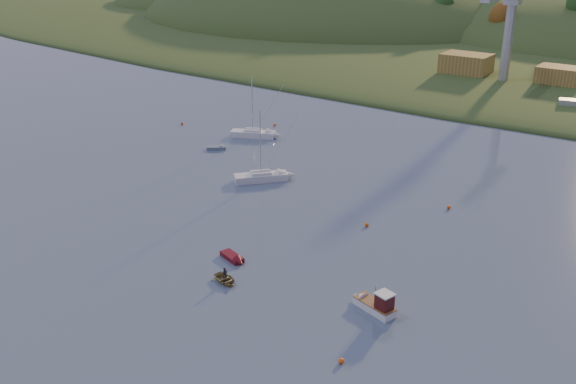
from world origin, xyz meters
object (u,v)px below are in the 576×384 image
Objects in this scene: fishing_boat at (372,302)px; grey_dinghy at (219,148)px; sailboat_far at (253,133)px; canoe at (225,280)px; red_tender at (236,259)px; sailboat_near at (261,176)px.

grey_dinghy is (-44.65, 28.71, -0.48)m from fishing_boat.
grey_dinghy is (-0.25, -8.80, -0.46)m from sailboat_far.
sailboat_far is 3.16× the size of grey_dinghy.
canoe is at bearing -80.44° from sailboat_far.
canoe is 0.82× the size of red_tender.
fishing_boat is 0.50× the size of sailboat_near.
grey_dinghy is at bearing 151.28° from red_tender.
sailboat_near is 2.73× the size of red_tender.
fishing_boat is at bearing 18.39° from red_tender.
sailboat_near is 3.35× the size of canoe.
sailboat_near is 24.94m from red_tender.
sailboat_near reaches higher than sailboat_far.
red_tender is at bearing 17.51° from fishing_boat.
fishing_boat is at bearing -83.56° from sailboat_near.
fishing_boat is 36.62m from sailboat_near.
canoe is at bearing -107.95° from sailboat_near.
canoe is 4.64m from red_tender.
sailboat_far is at bearing -23.46° from fishing_boat.
sailboat_near reaches higher than canoe.
sailboat_near is at bearing -74.09° from sailboat_far.
sailboat_far is 2.73× the size of red_tender.
sailboat_near is 16.58m from grey_dinghy.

